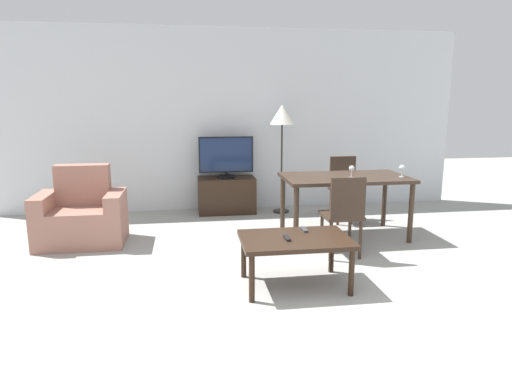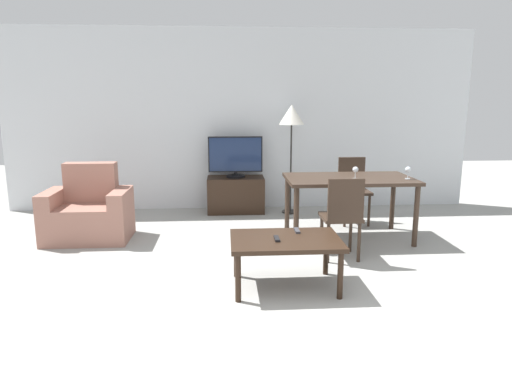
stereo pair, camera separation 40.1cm
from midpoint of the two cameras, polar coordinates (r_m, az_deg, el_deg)
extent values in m
plane|color=#9E9E99|center=(3.43, 0.14, -17.58)|extent=(18.00, 18.00, 0.00)
cube|color=silver|center=(6.97, -4.88, 8.92)|extent=(7.04, 0.06, 2.70)
cube|color=#9E6B5B|center=(5.76, -22.84, -4.00)|extent=(0.62, 0.66, 0.42)
cube|color=#9E6B5B|center=(5.88, -22.64, 0.85)|extent=(0.62, 0.20, 0.48)
cube|color=#9E6B5B|center=(5.85, -26.70, -3.19)|extent=(0.18, 0.66, 0.60)
cube|color=#9E6B5B|center=(5.65, -18.99, -3.06)|extent=(0.18, 0.66, 0.60)
cube|color=black|center=(6.81, -5.39, -0.38)|extent=(0.84, 0.46, 0.53)
cylinder|color=black|center=(6.76, -5.43, 1.93)|extent=(0.28, 0.28, 0.03)
cylinder|color=black|center=(6.75, -5.44, 2.26)|extent=(0.04, 0.04, 0.05)
cube|color=black|center=(6.71, -5.48, 4.68)|extent=(0.80, 0.04, 0.52)
cube|color=#19284C|center=(6.69, -5.47, 4.65)|extent=(0.76, 0.01, 0.49)
cube|color=black|center=(4.08, 2.12, -6.01)|extent=(0.97, 0.66, 0.04)
cylinder|color=black|center=(3.84, -3.57, -10.78)|extent=(0.05, 0.05, 0.42)
cylinder|color=black|center=(4.00, 9.02, -9.97)|extent=(0.05, 0.05, 0.42)
cylinder|color=black|center=(4.36, -4.22, -8.03)|extent=(0.05, 0.05, 0.42)
cylinder|color=black|center=(4.50, 6.90, -7.44)|extent=(0.05, 0.05, 0.42)
cube|color=#38281E|center=(5.57, 9.06, 1.75)|extent=(1.50, 0.86, 0.04)
cylinder|color=#38281E|center=(5.13, 2.81, -3.26)|extent=(0.06, 0.06, 0.71)
cylinder|color=#38281E|center=(5.56, 16.86, -2.58)|extent=(0.06, 0.06, 0.71)
cylinder|color=#38281E|center=(5.83, 1.39, -1.43)|extent=(0.06, 0.06, 0.71)
cylinder|color=#38281E|center=(6.21, 13.99, -0.96)|extent=(0.06, 0.06, 0.71)
cube|color=#38281E|center=(4.94, 8.34, -2.95)|extent=(0.40, 0.40, 0.04)
cylinder|color=#38281E|center=(5.11, 6.00, -5.07)|extent=(0.04, 0.04, 0.42)
cylinder|color=#38281E|center=(5.20, 9.47, -4.88)|extent=(0.04, 0.04, 0.42)
cylinder|color=#38281E|center=(4.81, 6.96, -6.16)|extent=(0.04, 0.04, 0.42)
cylinder|color=#38281E|center=(4.90, 10.64, -5.92)|extent=(0.04, 0.04, 0.42)
cube|color=#38281E|center=(4.72, 9.06, -0.77)|extent=(0.37, 0.04, 0.43)
cube|color=#38281E|center=(6.32, 9.45, 0.21)|extent=(0.40, 0.40, 0.04)
cylinder|color=#38281E|center=(6.17, 8.41, -2.22)|extent=(0.04, 0.04, 0.42)
cylinder|color=#38281E|center=(6.27, 11.25, -2.09)|extent=(0.04, 0.04, 0.42)
cylinder|color=#38281E|center=(6.47, 7.58, -1.55)|extent=(0.04, 0.04, 0.42)
cylinder|color=#38281E|center=(6.57, 10.30, -1.44)|extent=(0.04, 0.04, 0.42)
cube|color=#38281E|center=(6.45, 9.03, 2.54)|extent=(0.37, 0.04, 0.43)
cylinder|color=black|center=(6.85, 1.48, -2.42)|extent=(0.24, 0.24, 0.02)
cylinder|color=black|center=(6.72, 1.51, 2.99)|extent=(0.02, 0.02, 1.28)
cone|color=white|center=(6.65, 1.55, 9.66)|extent=(0.36, 0.36, 0.28)
cube|color=#38383D|center=(4.28, 3.37, -4.73)|extent=(0.04, 0.15, 0.02)
cube|color=black|center=(4.02, 1.05, -5.80)|extent=(0.04, 0.15, 0.02)
cylinder|color=silver|center=(5.65, 15.82, 1.84)|extent=(0.06, 0.06, 0.01)
cylinder|color=silver|center=(5.64, 15.84, 2.23)|extent=(0.01, 0.01, 0.07)
sphere|color=silver|center=(5.63, 15.88, 2.92)|extent=(0.07, 0.07, 0.07)
cylinder|color=silver|center=(5.46, 9.80, 1.80)|extent=(0.06, 0.06, 0.01)
cylinder|color=silver|center=(5.46, 9.81, 2.20)|extent=(0.01, 0.01, 0.07)
sphere|color=silver|center=(5.45, 9.84, 2.92)|extent=(0.07, 0.07, 0.07)
camera|label=1|loc=(0.20, -92.26, -0.46)|focal=32.00mm
camera|label=2|loc=(0.20, 87.74, 0.46)|focal=32.00mm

